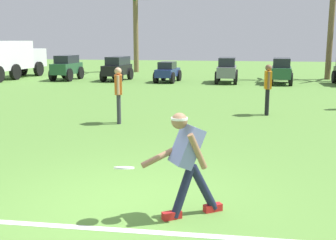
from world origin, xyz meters
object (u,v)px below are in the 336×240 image
at_px(parked_car_slot_d, 227,69).
at_px(palm_tree_left_of_centre, 332,11).
at_px(frisbee_thrower, 187,159).
at_px(palm_tree_far_left, 136,26).
at_px(teammate_near_sideline, 268,85).
at_px(parked_car_slot_a, 67,67).
at_px(parked_car_slot_b, 117,68).
at_px(box_truck, 11,58).
at_px(parked_car_slot_c, 168,72).
at_px(parked_car_slot_e, 281,70).
at_px(frisbee_in_flight, 124,168).
at_px(teammate_deep, 118,90).

xyz_separation_m(parked_car_slot_d, palm_tree_left_of_centre, (5.70, 2.87, 3.13)).
distance_m(frisbee_thrower, palm_tree_far_left, 25.02).
height_order(teammate_near_sideline, parked_car_slot_a, teammate_near_sideline).
bearing_deg(frisbee_thrower, parked_car_slot_d, 90.48).
xyz_separation_m(parked_car_slot_a, parked_car_slot_b, (2.95, 0.18, -0.02)).
height_order(teammate_near_sideline, box_truck, box_truck).
height_order(box_truck, palm_tree_left_of_centre, palm_tree_left_of_centre).
distance_m(frisbee_thrower, parked_car_slot_c, 17.76).
distance_m(parked_car_slot_b, parked_car_slot_e, 8.97).
distance_m(parked_car_slot_c, parked_car_slot_d, 3.21).
distance_m(parked_car_slot_a, box_truck, 3.57).
bearing_deg(parked_car_slot_b, frisbee_thrower, -70.48).
height_order(parked_car_slot_e, box_truck, box_truck).
relative_size(parked_car_slot_b, parked_car_slot_c, 1.09).
bearing_deg(palm_tree_left_of_centre, teammate_near_sideline, -108.12).
bearing_deg(frisbee_in_flight, parked_car_slot_b, 107.02).
distance_m(frisbee_thrower, teammate_near_sideline, 8.12).
bearing_deg(frisbee_in_flight, teammate_near_sideline, 74.90).
distance_m(parked_car_slot_a, parked_car_slot_e, 11.91).
bearing_deg(parked_car_slot_b, box_truck, 179.81).
relative_size(parked_car_slot_c, parked_car_slot_e, 0.92).
distance_m(parked_car_slot_a, parked_car_slot_d, 9.09).
bearing_deg(parked_car_slot_a, parked_car_slot_d, 0.35).
bearing_deg(palm_tree_left_of_centre, box_truck, -171.53).
bearing_deg(teammate_deep, parked_car_slot_c, 93.28).
bearing_deg(box_truck, parked_car_slot_a, -3.28).
distance_m(teammate_near_sideline, parked_car_slot_d, 9.76).
bearing_deg(parked_car_slot_d, parked_car_slot_c, -176.89).
bearing_deg(parked_car_slot_c, palm_tree_far_left, 117.51).
relative_size(parked_car_slot_a, palm_tree_left_of_centre, 0.38).
relative_size(parked_car_slot_b, palm_tree_left_of_centre, 0.39).
relative_size(frisbee_thrower, box_truck, 0.24).
height_order(frisbee_in_flight, parked_car_slot_d, parked_car_slot_d).
bearing_deg(palm_tree_far_left, teammate_near_sideline, -62.81).
relative_size(teammate_near_sideline, parked_car_slot_d, 0.65).
height_order(frisbee_thrower, box_truck, box_truck).
bearing_deg(box_truck, teammate_near_sideline, -34.49).
bearing_deg(frisbee_thrower, palm_tree_left_of_centre, 74.84).
bearing_deg(parked_car_slot_a, box_truck, 176.72).
xyz_separation_m(frisbee_thrower, parked_car_slot_d, (-0.15, 17.61, -0.07)).
bearing_deg(palm_tree_left_of_centre, palm_tree_far_left, 164.17).
relative_size(parked_car_slot_c, parked_car_slot_d, 0.94).
relative_size(frisbee_thrower, teammate_deep, 0.91).
distance_m(frisbee_in_flight, palm_tree_left_of_centre, 21.93).
bearing_deg(palm_tree_far_left, parked_car_slot_d, -43.92).
bearing_deg(parked_car_slot_a, palm_tree_left_of_centre, 11.20).
bearing_deg(parked_car_slot_b, parked_car_slot_e, -1.36).
xyz_separation_m(frisbee_thrower, frisbee_in_flight, (-0.77, -0.28, -0.08)).
xyz_separation_m(parked_car_slot_a, parked_car_slot_d, (9.09, 0.06, -0.02)).
height_order(teammate_near_sideline, parked_car_slot_e, teammate_near_sideline).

